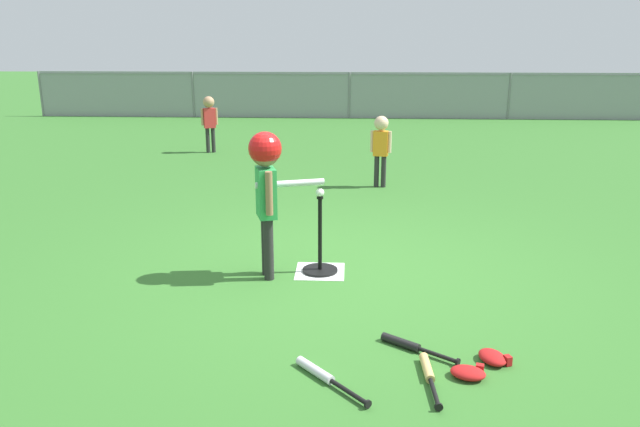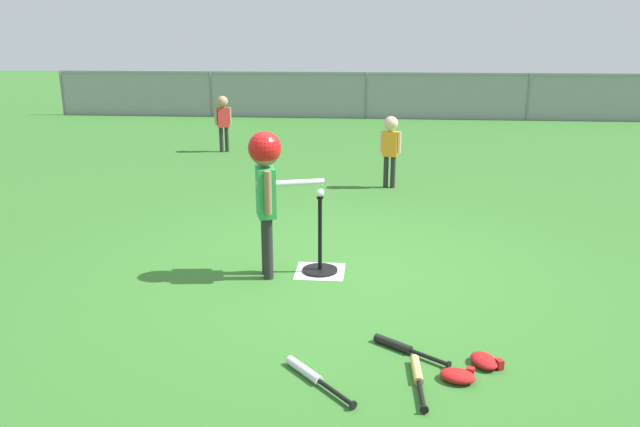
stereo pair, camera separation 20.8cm
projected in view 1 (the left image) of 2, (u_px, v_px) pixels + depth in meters
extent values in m
plane|color=#336B28|center=(342.00, 273.00, 5.58)|extent=(60.00, 60.00, 0.00)
cube|color=white|center=(320.00, 271.00, 5.61)|extent=(0.44, 0.44, 0.01)
cylinder|color=black|center=(320.00, 270.00, 5.61)|extent=(0.32, 0.32, 0.03)
cylinder|color=black|center=(320.00, 233.00, 5.51)|extent=(0.04, 0.04, 0.68)
cylinder|color=black|center=(320.00, 198.00, 5.42)|extent=(0.06, 0.06, 0.02)
sphere|color=white|center=(320.00, 193.00, 5.41)|extent=(0.07, 0.07, 0.07)
cylinder|color=#262626|center=(266.00, 245.00, 5.48)|extent=(0.09, 0.09, 0.55)
cylinder|color=#262626|center=(269.00, 249.00, 5.37)|extent=(0.09, 0.09, 0.55)
cube|color=green|center=(266.00, 193.00, 5.28)|extent=(0.21, 0.28, 0.43)
cylinder|color=#8C6647|center=(263.00, 185.00, 5.42)|extent=(0.06, 0.06, 0.37)
cylinder|color=#8C6647|center=(269.00, 193.00, 5.13)|extent=(0.06, 0.06, 0.37)
sphere|color=#8C6647|center=(265.00, 152.00, 5.19)|extent=(0.25, 0.25, 0.25)
sphere|color=red|center=(265.00, 148.00, 5.18)|extent=(0.28, 0.28, 0.28)
cylinder|color=silver|center=(290.00, 183.00, 5.32)|extent=(0.59, 0.23, 0.06)
cylinder|color=#262626|center=(384.00, 172.00, 8.65)|extent=(0.07, 0.07, 0.44)
cylinder|color=#262626|center=(377.00, 171.00, 8.67)|extent=(0.07, 0.07, 0.44)
cube|color=orange|center=(381.00, 143.00, 8.55)|extent=(0.22, 0.16, 0.35)
cylinder|color=beige|center=(390.00, 142.00, 8.51)|extent=(0.05, 0.05, 0.30)
cylinder|color=beige|center=(372.00, 141.00, 8.57)|extent=(0.05, 0.05, 0.30)
sphere|color=beige|center=(381.00, 123.00, 8.47)|extent=(0.20, 0.20, 0.20)
cylinder|color=#262626|center=(213.00, 140.00, 11.19)|extent=(0.07, 0.07, 0.45)
cylinder|color=#262626|center=(208.00, 140.00, 11.16)|extent=(0.07, 0.07, 0.45)
cube|color=red|center=(209.00, 118.00, 11.07)|extent=(0.23, 0.18, 0.35)
cylinder|color=tan|center=(216.00, 116.00, 11.10)|extent=(0.05, 0.05, 0.30)
cylinder|color=tan|center=(202.00, 117.00, 11.02)|extent=(0.05, 0.05, 0.30)
sphere|color=tan|center=(209.00, 102.00, 10.99)|extent=(0.20, 0.20, 0.20)
cylinder|color=silver|center=(315.00, 370.00, 3.91)|extent=(0.26, 0.28, 0.06)
cylinder|color=black|center=(349.00, 392.00, 3.67)|extent=(0.24, 0.26, 0.03)
cylinder|color=black|center=(368.00, 404.00, 3.55)|extent=(0.05, 0.05, 0.05)
cylinder|color=#DBB266|center=(427.00, 368.00, 3.94)|extent=(0.07, 0.29, 0.06)
cylinder|color=black|center=(434.00, 393.00, 3.66)|extent=(0.04, 0.29, 0.03)
cylinder|color=black|center=(439.00, 407.00, 3.53)|extent=(0.05, 0.02, 0.05)
cylinder|color=black|center=(401.00, 342.00, 4.27)|extent=(0.27, 0.22, 0.06)
cylinder|color=black|center=(438.00, 355.00, 4.09)|extent=(0.25, 0.19, 0.03)
cylinder|color=black|center=(458.00, 362.00, 4.01)|extent=(0.04, 0.05, 0.05)
ellipsoid|color=#B21919|center=(492.00, 357.00, 4.06)|extent=(0.23, 0.26, 0.07)
cube|color=#B21919|center=(508.00, 360.00, 4.02)|extent=(0.06, 0.06, 0.06)
ellipsoid|color=#B21919|center=(468.00, 373.00, 3.87)|extent=(0.26, 0.21, 0.07)
cube|color=#B21919|center=(480.00, 369.00, 3.92)|extent=(0.06, 0.05, 0.06)
cylinder|color=slate|center=(41.00, 94.00, 16.03)|extent=(0.06, 0.06, 1.15)
cylinder|color=slate|center=(193.00, 95.00, 15.84)|extent=(0.06, 0.06, 1.15)
cylinder|color=slate|center=(349.00, 95.00, 15.64)|extent=(0.06, 0.06, 1.15)
cylinder|color=slate|center=(509.00, 96.00, 15.45)|extent=(0.06, 0.06, 1.15)
cube|color=gray|center=(349.00, 74.00, 15.50)|extent=(16.00, 0.03, 0.03)
cube|color=gray|center=(349.00, 95.00, 15.64)|extent=(16.00, 0.01, 1.15)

